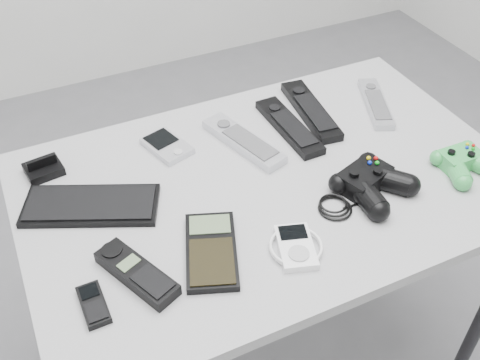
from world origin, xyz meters
name	(u,v)px	position (x,y,z in m)	size (l,w,h in m)	color
floor	(281,355)	(0.00, 0.00, 0.00)	(3.50, 3.50, 0.00)	slate
desk	(269,201)	(-0.05, 0.02, 0.63)	(1.03, 0.67, 0.69)	#9B9B9E
pda_keyboard	(91,205)	(-0.42, 0.10, 0.70)	(0.27, 0.11, 0.02)	black
dock_bracket	(43,166)	(-0.48, 0.25, 0.71)	(0.07, 0.07, 0.04)	black
pda	(167,145)	(-0.21, 0.22, 0.70)	(0.07, 0.11, 0.02)	silver
remote_silver_a	(243,141)	(-0.05, 0.15, 0.71)	(0.06, 0.23, 0.02)	silver
remote_black_a	(311,110)	(0.15, 0.20, 0.71)	(0.06, 0.25, 0.02)	black
remote_black_b	(289,126)	(0.07, 0.16, 0.70)	(0.06, 0.23, 0.02)	black
remote_silver_b	(376,103)	(0.31, 0.16, 0.70)	(0.05, 0.21, 0.02)	#AFB0B6
mobile_phone	(93,304)	(-0.47, -0.14, 0.70)	(0.04, 0.09, 0.02)	black
cordless_handset	(137,273)	(-0.39, -0.11, 0.71)	(0.05, 0.17, 0.03)	black
calculator	(211,250)	(-0.25, -0.11, 0.70)	(0.09, 0.18, 0.02)	black
mp3_player	(296,246)	(-0.10, -0.17, 0.70)	(0.10, 0.11, 0.02)	white
controller_black	(371,181)	(0.12, -0.09, 0.72)	(0.26, 0.16, 0.05)	black
controller_green	(464,161)	(0.34, -0.12, 0.71)	(0.12, 0.13, 0.04)	#248631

